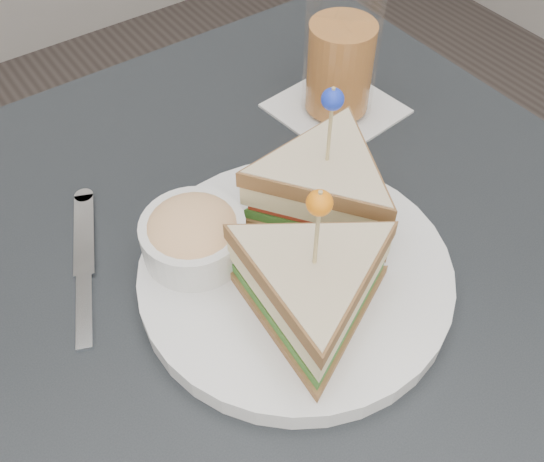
{
  "coord_description": "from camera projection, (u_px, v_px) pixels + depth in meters",
  "views": [
    {
      "loc": [
        -0.19,
        -0.28,
        1.21
      ],
      "look_at": [
        0.01,
        0.01,
        0.8
      ],
      "focal_mm": 40.0,
      "sensor_mm": 36.0,
      "label": 1
    }
  ],
  "objects": [
    {
      "name": "cutlery_knife",
      "position": [
        84.0,
        269.0,
        0.57
      ],
      "size": [
        0.09,
        0.19,
        0.01
      ],
      "rotation": [
        0.0,
        0.0,
        -0.41
      ],
      "color": "white",
      "rests_on": "table"
    },
    {
      "name": "plate_meal",
      "position": [
        301.0,
        243.0,
        0.54
      ],
      "size": [
        0.33,
        0.31,
        0.17
      ],
      "rotation": [
        0.0,
        0.0,
        -0.07
      ],
      "color": "white",
      "rests_on": "table"
    },
    {
      "name": "drink_set",
      "position": [
        341.0,
        55.0,
        0.68
      ],
      "size": [
        0.15,
        0.15,
        0.17
      ],
      "rotation": [
        0.0,
        0.0,
        0.11
      ],
      "color": "silver",
      "rests_on": "table"
    },
    {
      "name": "table",
      "position": [
        270.0,
        320.0,
        0.63
      ],
      "size": [
        0.8,
        0.8,
        0.75
      ],
      "color": "black",
      "rests_on": "ground"
    }
  ]
}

